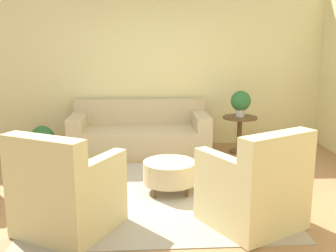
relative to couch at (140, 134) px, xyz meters
The scene contains 10 objects.
ground_plane 2.01m from the couch, 83.21° to the right, with size 16.00×16.00×0.00m, color #AD7F51.
wall_back 1.25m from the couch, 66.69° to the left, with size 8.92×0.12×2.80m.
rug 2.01m from the couch, 83.21° to the right, with size 2.84×2.57×0.01m.
couch is the anchor object (origin of this frame).
armchair_left 2.93m from the couch, 104.01° to the right, with size 1.13×1.14×1.01m.
armchair_right 3.07m from the couch, 67.45° to the right, with size 1.13×1.14×1.01m.
ottoman_table 1.90m from the couch, 78.50° to the right, with size 0.66×0.66×0.38m.
side_table 1.68m from the couch, ahead, with size 0.57×0.57×0.61m.
potted_plant_on_side_table 1.77m from the couch, ahead, with size 0.33×0.33×0.43m.
potted_plant_floor 1.59m from the couch, behind, with size 0.37×0.37×0.51m.
Camera 1 is at (-0.16, -4.52, 1.85)m, focal length 42.00 mm.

